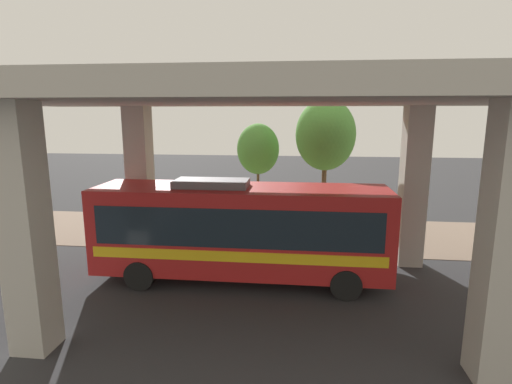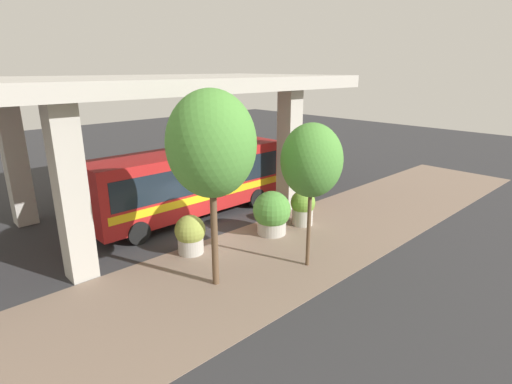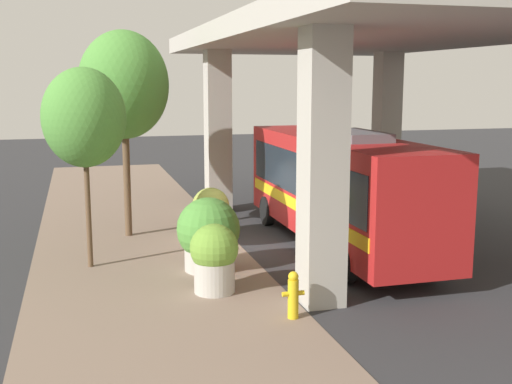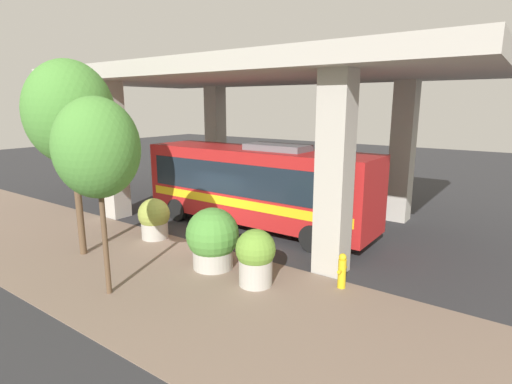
{
  "view_description": "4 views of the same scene",
  "coord_description": "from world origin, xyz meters",
  "px_view_note": "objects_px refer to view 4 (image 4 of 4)",
  "views": [
    {
      "loc": [
        15.96,
        1.07,
        5.79
      ],
      "look_at": [
        -0.81,
        -0.77,
        2.48
      ],
      "focal_mm": 28.0,
      "sensor_mm": 36.0,
      "label": 1
    },
    {
      "loc": [
        -12.92,
        9.55,
        7.07
      ],
      "look_at": [
        -0.72,
        -1.92,
        1.84
      ],
      "focal_mm": 28.0,
      "sensor_mm": 36.0,
      "label": 2
    },
    {
      "loc": [
        -4.62,
        -18.33,
        4.96
      ],
      "look_at": [
        0.22,
        -0.96,
        1.82
      ],
      "focal_mm": 45.0,
      "sensor_mm": 36.0,
      "label": 3
    },
    {
      "loc": [
        -10.35,
        -10.24,
        5.11
      ],
      "look_at": [
        0.79,
        -2.31,
        2.09
      ],
      "focal_mm": 28.0,
      "sensor_mm": 36.0,
      "label": 4
    }
  ],
  "objects_px": {
    "planter_front": "(154,218)",
    "street_tree_far": "(70,114)",
    "bus": "(257,183)",
    "fire_hydrant": "(342,271)",
    "planter_back": "(213,239)",
    "street_tree_near": "(97,148)",
    "planter_middle": "(256,257)"
  },
  "relations": [
    {
      "from": "planter_front",
      "to": "street_tree_far",
      "type": "xyz_separation_m",
      "value": [
        -2.56,
        0.74,
        4.01
      ]
    },
    {
      "from": "bus",
      "to": "street_tree_far",
      "type": "xyz_separation_m",
      "value": [
        -5.96,
        3.16,
        2.87
      ]
    },
    {
      "from": "fire_hydrant",
      "to": "planter_back",
      "type": "bearing_deg",
      "value": 104.43
    },
    {
      "from": "planter_front",
      "to": "street_tree_near",
      "type": "bearing_deg",
      "value": -146.12
    },
    {
      "from": "street_tree_near",
      "to": "street_tree_far",
      "type": "relative_size",
      "value": 0.82
    },
    {
      "from": "planter_middle",
      "to": "planter_front",
      "type": "bearing_deg",
      "value": 79.22
    },
    {
      "from": "planter_middle",
      "to": "planter_back",
      "type": "distance_m",
      "value": 1.84
    },
    {
      "from": "planter_middle",
      "to": "planter_back",
      "type": "bearing_deg",
      "value": 82.79
    },
    {
      "from": "bus",
      "to": "planter_back",
      "type": "bearing_deg",
      "value": -162.85
    },
    {
      "from": "bus",
      "to": "street_tree_far",
      "type": "bearing_deg",
      "value": 152.03
    },
    {
      "from": "bus",
      "to": "fire_hydrant",
      "type": "height_order",
      "value": "bus"
    },
    {
      "from": "bus",
      "to": "planter_back",
      "type": "distance_m",
      "value": 4.52
    },
    {
      "from": "planter_middle",
      "to": "street_tree_far",
      "type": "distance_m",
      "value": 7.58
    },
    {
      "from": "fire_hydrant",
      "to": "planter_middle",
      "type": "xyz_separation_m",
      "value": [
        -1.24,
        2.1,
        0.34
      ]
    },
    {
      "from": "fire_hydrant",
      "to": "planter_back",
      "type": "relative_size",
      "value": 0.53
    },
    {
      "from": "street_tree_near",
      "to": "street_tree_far",
      "type": "bearing_deg",
      "value": 68.97
    },
    {
      "from": "street_tree_near",
      "to": "street_tree_far",
      "type": "xyz_separation_m",
      "value": [
        1.28,
        3.32,
        0.81
      ]
    },
    {
      "from": "bus",
      "to": "planter_middle",
      "type": "relative_size",
      "value": 6.01
    },
    {
      "from": "planter_middle",
      "to": "street_tree_far",
      "type": "xyz_separation_m",
      "value": [
        -1.51,
        6.29,
        3.94
      ]
    },
    {
      "from": "street_tree_near",
      "to": "fire_hydrant",
      "type": "bearing_deg",
      "value": -51.6
    },
    {
      "from": "planter_middle",
      "to": "street_tree_far",
      "type": "relative_size",
      "value": 0.26
    },
    {
      "from": "planter_front",
      "to": "planter_back",
      "type": "height_order",
      "value": "planter_back"
    },
    {
      "from": "bus",
      "to": "street_tree_near",
      "type": "bearing_deg",
      "value": -178.78
    },
    {
      "from": "planter_middle",
      "to": "planter_back",
      "type": "height_order",
      "value": "planter_back"
    },
    {
      "from": "planter_front",
      "to": "planter_back",
      "type": "relative_size",
      "value": 0.81
    },
    {
      "from": "fire_hydrant",
      "to": "planter_front",
      "type": "xyz_separation_m",
      "value": [
        -0.18,
        7.65,
        0.28
      ]
    },
    {
      "from": "bus",
      "to": "planter_middle",
      "type": "bearing_deg",
      "value": -144.9
    },
    {
      "from": "planter_front",
      "to": "planter_middle",
      "type": "bearing_deg",
      "value": -100.78
    },
    {
      "from": "bus",
      "to": "planter_back",
      "type": "relative_size",
      "value": 5.12
    },
    {
      "from": "bus",
      "to": "street_tree_far",
      "type": "relative_size",
      "value": 1.54
    },
    {
      "from": "fire_hydrant",
      "to": "planter_middle",
      "type": "distance_m",
      "value": 2.47
    },
    {
      "from": "street_tree_near",
      "to": "street_tree_far",
      "type": "distance_m",
      "value": 3.64
    }
  ]
}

